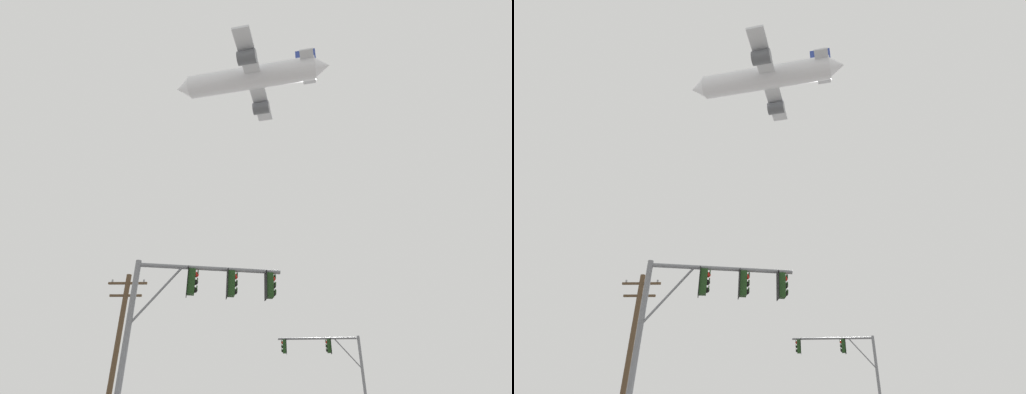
# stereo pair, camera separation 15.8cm
# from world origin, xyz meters

# --- Properties ---
(signal_pole_near) EXTENTS (5.20, 1.14, 6.31)m
(signal_pole_near) POSITION_xyz_m (-3.48, 6.41, 4.86)
(signal_pole_near) COLOR slate
(signal_pole_near) RESTS_ON ground
(signal_pole_far) EXTENTS (5.88, 0.66, 6.17)m
(signal_pole_far) POSITION_xyz_m (3.96, 21.90, 4.64)
(signal_pole_far) COLOR slate
(signal_pole_far) RESTS_ON ground
(utility_pole) EXTENTS (2.20, 0.28, 8.36)m
(utility_pole) POSITION_xyz_m (-8.65, 14.19, 4.47)
(utility_pole) COLOR brown
(utility_pole) RESTS_ON ground
(airplane) EXTENTS (25.62, 19.79, 6.99)m
(airplane) POSITION_xyz_m (-2.33, 36.81, 48.35)
(airplane) COLOR white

